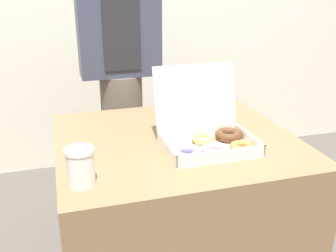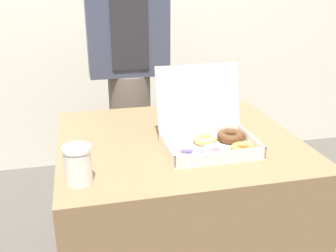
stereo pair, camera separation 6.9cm
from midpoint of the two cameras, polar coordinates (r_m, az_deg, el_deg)
table at (r=1.75m, az=2.50°, el=-13.53°), size 0.93×0.84×0.77m
donut_box at (r=1.47m, az=6.98°, el=-1.68°), size 0.34×0.32×0.28m
coffee_cup at (r=1.23m, az=-11.39°, el=-5.53°), size 0.09×0.09×0.12m
person_customer at (r=2.18m, az=-4.83°, el=8.45°), size 0.42×0.23×1.66m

